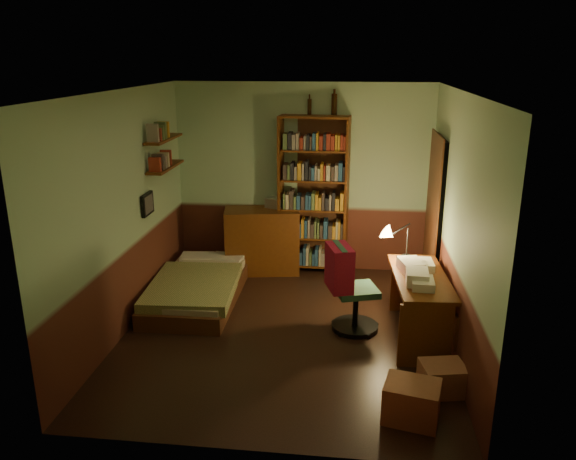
# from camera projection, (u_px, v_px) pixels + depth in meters

# --- Properties ---
(floor) EXTENTS (3.50, 4.00, 0.02)m
(floor) POSITION_uv_depth(u_px,v_px,m) (285.00, 331.00, 6.26)
(floor) COLOR black
(floor) RESTS_ON ground
(ceiling) EXTENTS (3.50, 4.00, 0.02)m
(ceiling) POSITION_uv_depth(u_px,v_px,m) (285.00, 90.00, 5.47)
(ceiling) COLOR silver
(ceiling) RESTS_ON wall_back
(wall_back) EXTENTS (3.50, 0.02, 2.60)m
(wall_back) POSITION_uv_depth(u_px,v_px,m) (303.00, 178.00, 7.77)
(wall_back) COLOR #96BA8F
(wall_back) RESTS_ON ground
(wall_left) EXTENTS (0.02, 4.00, 2.60)m
(wall_left) POSITION_uv_depth(u_px,v_px,m) (124.00, 214.00, 6.06)
(wall_left) COLOR #96BA8F
(wall_left) RESTS_ON ground
(wall_right) EXTENTS (0.02, 4.00, 2.60)m
(wall_right) POSITION_uv_depth(u_px,v_px,m) (458.00, 225.00, 5.67)
(wall_right) COLOR #96BA8F
(wall_right) RESTS_ON ground
(wall_front) EXTENTS (3.50, 0.02, 2.60)m
(wall_front) POSITION_uv_depth(u_px,v_px,m) (251.00, 298.00, 3.96)
(wall_front) COLOR #96BA8F
(wall_front) RESTS_ON ground
(doorway) EXTENTS (0.06, 0.90, 2.00)m
(doorway) POSITION_uv_depth(u_px,v_px,m) (435.00, 217.00, 7.00)
(doorway) COLOR black
(doorway) RESTS_ON ground
(door_trim) EXTENTS (0.02, 0.98, 2.08)m
(door_trim) POSITION_uv_depth(u_px,v_px,m) (432.00, 217.00, 7.00)
(door_trim) COLOR #472615
(door_trim) RESTS_ON ground
(bed) EXTENTS (0.98, 1.81, 0.53)m
(bed) POSITION_uv_depth(u_px,v_px,m) (197.00, 280.00, 6.96)
(bed) COLOR #5D753B
(bed) RESTS_ON ground
(dresser) EXTENTS (1.09, 0.67, 0.90)m
(dresser) POSITION_uv_depth(u_px,v_px,m) (262.00, 240.00, 7.85)
(dresser) COLOR #562A0F
(dresser) RESTS_ON ground
(mini_stereo) EXTENTS (0.31, 0.28, 0.14)m
(mini_stereo) POSITION_uv_depth(u_px,v_px,m) (276.00, 203.00, 7.79)
(mini_stereo) COLOR #B2B2B7
(mini_stereo) RESTS_ON dresser
(bookshelf) EXTENTS (0.96, 0.39, 2.18)m
(bookshelf) POSITION_uv_depth(u_px,v_px,m) (313.00, 196.00, 7.66)
(bookshelf) COLOR #562A0F
(bookshelf) RESTS_ON ground
(bottle_left) EXTENTS (0.07, 0.07, 0.20)m
(bottle_left) POSITION_uv_depth(u_px,v_px,m) (309.00, 107.00, 7.42)
(bottle_left) COLOR black
(bottle_left) RESTS_ON bookshelf
(bottle_right) EXTENTS (0.10, 0.10, 0.27)m
(bottle_right) POSITION_uv_depth(u_px,v_px,m) (334.00, 104.00, 7.37)
(bottle_right) COLOR black
(bottle_right) RESTS_ON bookshelf
(desk) EXTENTS (0.63, 1.35, 0.71)m
(desk) POSITION_uv_depth(u_px,v_px,m) (419.00, 306.00, 6.04)
(desk) COLOR #562A0F
(desk) RESTS_ON ground
(paper_stack) EXTENTS (0.30, 0.36, 0.12)m
(paper_stack) POSITION_uv_depth(u_px,v_px,m) (411.00, 266.00, 6.05)
(paper_stack) COLOR silver
(paper_stack) RESTS_ON desk
(desk_lamp) EXTENTS (0.26, 0.26, 0.67)m
(desk_lamp) POSITION_uv_depth(u_px,v_px,m) (408.00, 229.00, 6.38)
(desk_lamp) COLOR black
(desk_lamp) RESTS_ON desk
(office_chair) EXTENTS (0.58, 0.54, 0.95)m
(office_chair) POSITION_uv_depth(u_px,v_px,m) (356.00, 290.00, 6.16)
(office_chair) COLOR #2F5C42
(office_chair) RESTS_ON ground
(red_jacket) EXTENTS (0.31, 0.45, 0.49)m
(red_jacket) POSITION_uv_depth(u_px,v_px,m) (361.00, 225.00, 6.05)
(red_jacket) COLOR #B51736
(red_jacket) RESTS_ON office_chair
(wall_shelf_lower) EXTENTS (0.20, 0.90, 0.03)m
(wall_shelf_lower) POSITION_uv_depth(u_px,v_px,m) (166.00, 167.00, 7.00)
(wall_shelf_lower) COLOR #562A0F
(wall_shelf_lower) RESTS_ON wall_left
(wall_shelf_upper) EXTENTS (0.20, 0.90, 0.03)m
(wall_shelf_upper) POSITION_uv_depth(u_px,v_px,m) (164.00, 139.00, 6.89)
(wall_shelf_upper) COLOR #562A0F
(wall_shelf_upper) RESTS_ON wall_left
(framed_picture) EXTENTS (0.04, 0.32, 0.26)m
(framed_picture) POSITION_uv_depth(u_px,v_px,m) (147.00, 204.00, 6.64)
(framed_picture) COLOR black
(framed_picture) RESTS_ON wall_left
(cardboard_box_a) EXTENTS (0.52, 0.45, 0.34)m
(cardboard_box_a) POSITION_uv_depth(u_px,v_px,m) (412.00, 402.00, 4.70)
(cardboard_box_a) COLOR #975C40
(cardboard_box_a) RESTS_ON ground
(cardboard_box_b) EXTENTS (0.44, 0.39, 0.27)m
(cardboard_box_b) POSITION_uv_depth(u_px,v_px,m) (442.00, 378.00, 5.09)
(cardboard_box_b) COLOR #975C40
(cardboard_box_b) RESTS_ON ground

